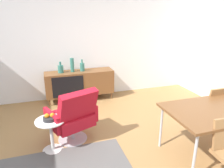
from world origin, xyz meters
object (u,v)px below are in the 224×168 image
Objects in this scene: sideboard at (80,83)px; fruit_bowl at (50,118)px; vase_cobalt at (72,65)px; vase_ceramic_small at (61,69)px; side_table_round at (51,132)px; dining_table at (222,111)px; dining_chair_back_right at (211,106)px; lounge_chair_red at (73,116)px; vase_sculptural_dark at (82,67)px.

fruit_bowl is (-0.74, -1.86, 0.12)m from sideboard.
vase_cobalt reaches higher than vase_ceramic_small.
side_table_round is at bearing -99.75° from vase_ceramic_small.
sideboard is 3.12m from dining_table.
vase_cobalt reaches higher than sideboard.
dining_chair_back_right is 0.90× the size of lounge_chair_red.
lounge_chair_red is at bearing -97.58° from vase_cobalt.
dining_table reaches higher than sideboard.
lounge_chair_red is at bearing -102.51° from sideboard.
vase_ceramic_small is (-0.42, 0.00, 0.37)m from sideboard.
vase_cobalt is 0.28m from vase_ceramic_small.
fruit_bowl is at bearing -111.68° from sideboard.
sideboard is 1.76m from lounge_chair_red.
vase_sculptural_dark is 1.10× the size of vase_ceramic_small.
side_table_round is (-0.32, -1.86, -0.49)m from vase_ceramic_small.
vase_sculptural_dark reaches higher than dining_table.
fruit_bowl is (-0.32, -1.86, -0.26)m from vase_ceramic_small.
vase_ceramic_small is 0.27× the size of lounge_chair_red.
dining_chair_back_right is (0.35, 0.56, -0.23)m from dining_table.
side_table_round is (-2.70, 0.25, -0.15)m from dining_chair_back_right.
dining_chair_back_right is (1.96, -2.10, 0.03)m from sideboard.
fruit_bowl is (-2.70, 0.25, 0.09)m from dining_chair_back_right.
sideboard is at bearing -178.64° from vase_sculptural_dark.
vase_ceramic_small is at bearing 179.74° from sideboard.
dining_table is at bearing -18.89° from side_table_round.
dining_table reaches higher than fruit_bowl.
lounge_chair_red is at bearing 21.49° from side_table_round.
dining_table is at bearing -25.35° from lounge_chair_red.
dining_table is (1.61, -2.66, 0.26)m from sideboard.
fruit_bowl is (-0.82, -1.86, -0.27)m from vase_sculptural_dark.
fruit_bowl is (0.00, 0.00, 0.23)m from side_table_round.
vase_cobalt is 0.34× the size of lounge_chair_red.
vase_ceramic_small is at bearing 180.00° from vase_sculptural_dark.
side_table_round is at bearing -113.72° from vase_sculptural_dark.
lounge_chair_red is (-0.46, -1.72, -0.36)m from vase_sculptural_dark.
vase_ceramic_small is 1.95m from side_table_round.
dining_chair_back_right reaches higher than fruit_bowl.
fruit_bowl is at bearing -158.79° from lounge_chair_red.
sideboard is at bearing 121.21° from dining_table.
dining_chair_back_right reaches higher than dining_table.
dining_chair_back_right is 2.72m from side_table_round.
vase_sculptural_dark is at bearing 119.93° from dining_table.
vase_ceramic_small is 0.30× the size of dining_chair_back_right.
vase_cobalt is 0.38× the size of dining_chair_back_right.
vase_sculptural_dark is 2.85m from dining_chair_back_right.
vase_cobalt is at bearing 72.53° from side_table_round.
vase_cobalt is at bearing 72.51° from fruit_bowl.
vase_sculptural_dark is 0.33× the size of dining_chair_back_right.
dining_table is 3.08× the size of side_table_round.
vase_cobalt is at bearing 82.42° from lounge_chair_red.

